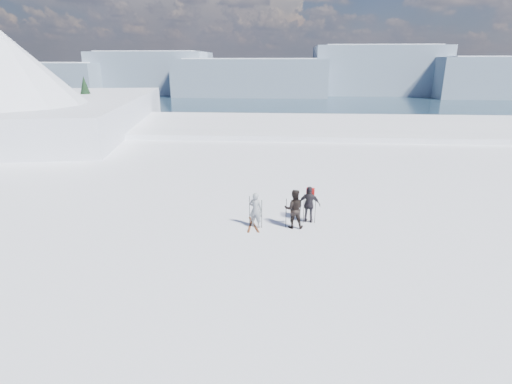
# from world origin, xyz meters

# --- Properties ---
(lake_basin) EXTENTS (820.00, 820.00, 71.62)m
(lake_basin) POSITION_xyz_m (0.00, 30.00, -6.50)
(lake_basin) COLOR white
(lake_basin) RESTS_ON ground
(far_mountain_range) EXTENTS (770.00, 110.00, 53.00)m
(far_mountain_range) POSITION_xyz_m (29.60, 454.78, -7.19)
(far_mountain_range) COLOR slate
(far_mountain_range) RESTS_ON ground
(near_ridge) EXTENTS (31.37, 35.68, 25.62)m
(near_ridge) POSITION_xyz_m (-26.68, 29.31, -3.49)
(near_ridge) COLOR white
(near_ridge) RESTS_ON ground
(skier_grey) EXTENTS (0.64, 0.51, 1.53)m
(skier_grey) POSITION_xyz_m (-1.66, 3.41, 0.76)
(skier_grey) COLOR gray
(skier_grey) RESTS_ON ground
(skier_dark) EXTENTS (0.83, 0.65, 1.68)m
(skier_dark) POSITION_xyz_m (-0.06, 3.47, 0.84)
(skier_dark) COLOR black
(skier_dark) RESTS_ON ground
(skier_pack) EXTENTS (1.00, 0.55, 1.62)m
(skier_pack) POSITION_xyz_m (0.61, 4.12, 0.81)
(skier_pack) COLOR black
(skier_pack) RESTS_ON ground
(backpack) EXTENTS (0.37, 0.25, 0.46)m
(backpack) POSITION_xyz_m (0.65, 4.36, 1.85)
(backpack) COLOR red
(backpack) RESTS_ON skier_pack
(ski_poles) EXTENTS (2.81, 0.74, 1.37)m
(ski_poles) POSITION_xyz_m (-0.40, 3.58, 0.65)
(ski_poles) COLOR black
(ski_poles) RESTS_ON ground
(skis_loose) EXTENTS (0.61, 1.70, 0.03)m
(skis_loose) POSITION_xyz_m (-1.83, 3.61, 0.01)
(skis_loose) COLOR black
(skis_loose) RESTS_ON ground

